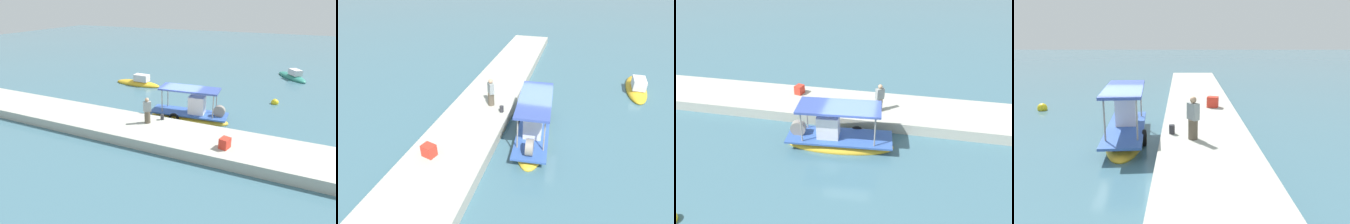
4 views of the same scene
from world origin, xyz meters
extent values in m
plane|color=#436C7C|center=(0.00, 0.00, 0.00)|extent=(120.00, 120.00, 0.00)
cube|color=#B3B4A7|center=(0.00, -3.60, 0.32)|extent=(36.00, 3.69, 0.64)
ellipsoid|color=gold|center=(0.54, -0.10, 0.06)|extent=(5.78, 2.08, 0.83)
cube|color=#365BA9|center=(0.54, -0.10, 0.53)|extent=(5.55, 2.06, 0.10)
cube|color=white|center=(1.11, -0.06, 1.15)|extent=(1.17, 0.99, 1.34)
cylinder|color=gray|center=(2.30, 0.66, 1.36)|extent=(0.07, 0.07, 1.76)
cylinder|color=gray|center=(2.40, -0.58, 1.36)|extent=(0.07, 0.07, 1.76)
cylinder|color=gray|center=(-1.31, 0.38, 1.36)|extent=(0.07, 0.07, 1.76)
cylinder|color=gray|center=(-1.22, -0.87, 1.36)|extent=(0.07, 0.07, 1.76)
cube|color=#3B51A6|center=(0.54, -0.10, 2.30)|extent=(4.24, 1.97, 0.12)
torus|color=black|center=(-0.24, -1.02, 0.33)|extent=(0.75, 0.24, 0.74)
cylinder|color=gray|center=(2.69, 0.07, 0.93)|extent=(0.82, 0.41, 0.80)
cylinder|color=brown|center=(-1.23, -3.05, 1.03)|extent=(0.53, 0.53, 0.79)
cube|color=gray|center=(-1.23, -3.05, 1.75)|extent=(0.54, 0.50, 0.65)
sphere|color=tan|center=(-1.23, -3.05, 2.21)|extent=(0.26, 0.26, 0.26)
cylinder|color=#2D2D33|center=(-0.57, -2.20, 0.82)|extent=(0.24, 0.24, 0.37)
cube|color=red|center=(4.11, -4.29, 0.92)|extent=(0.60, 0.68, 0.58)
sphere|color=yellow|center=(5.95, 5.88, 0.12)|extent=(0.59, 0.59, 0.59)
camera|label=1|loc=(6.71, -17.57, 8.06)|focal=29.82mm
camera|label=2|loc=(12.44, 1.59, 8.52)|focal=28.62mm
camera|label=3|loc=(-2.05, 11.87, 9.28)|focal=30.81mm
camera|label=4|loc=(-13.64, -2.65, 4.93)|focal=35.59mm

